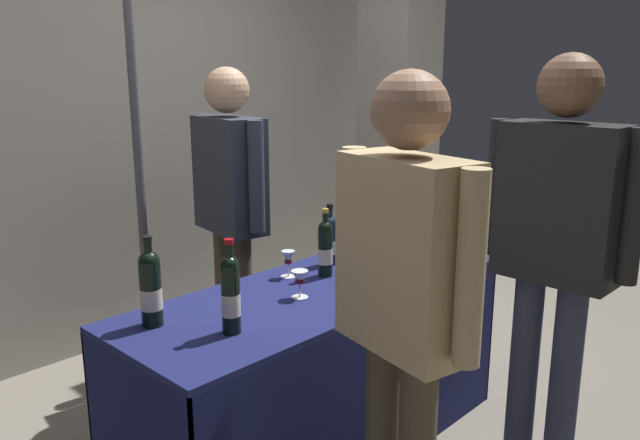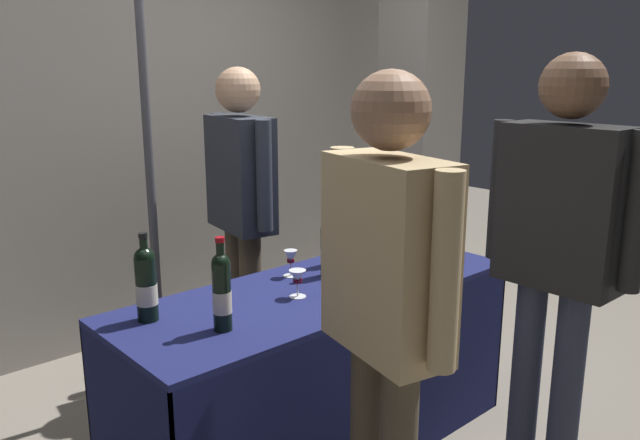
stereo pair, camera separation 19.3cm
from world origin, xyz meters
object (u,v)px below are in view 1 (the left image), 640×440
taster_foreground_right (404,292)px  booth_signpost (137,142)px  tasting_table (320,339)px  vendor_presenter (230,197)px  concrete_pillar (400,66)px  flower_vase (382,257)px  featured_wine_bottle (406,223)px  wine_glass_mid (300,279)px  wine_glass_near_vendor (288,259)px  display_bottle_0 (151,287)px

taster_foreground_right → booth_signpost: size_ratio=0.75×
tasting_table → vendor_presenter: bearing=78.2°
concrete_pillar → booth_signpost: size_ratio=1.51×
flower_vase → taster_foreground_right: 0.83m
featured_wine_bottle → vendor_presenter: vendor_presenter is taller
vendor_presenter → taster_foreground_right: size_ratio=1.00×
taster_foreground_right → booth_signpost: bearing=10.6°
featured_wine_bottle → wine_glass_mid: (-0.94, -0.16, -0.04)m
booth_signpost → wine_glass_near_vendor: bearing=-67.5°
featured_wine_bottle → taster_foreground_right: (-1.16, -0.83, 0.13)m
booth_signpost → featured_wine_bottle: bearing=-36.0°
featured_wine_bottle → wine_glass_near_vendor: bearing=175.0°
wine_glass_mid → vendor_presenter: size_ratio=0.07×
display_bottle_0 → wine_glass_near_vendor: bearing=3.0°
taster_foreground_right → display_bottle_0: bearing=35.6°
featured_wine_bottle → flower_vase: 0.62m
flower_vase → booth_signpost: bearing=116.8°
featured_wine_bottle → taster_foreground_right: bearing=-144.2°
wine_glass_mid → flower_vase: bearing=-17.2°
tasting_table → vendor_presenter: size_ratio=1.08×
featured_wine_bottle → booth_signpost: 1.43m
tasting_table → taster_foreground_right: size_ratio=1.08×
booth_signpost → vendor_presenter: bearing=-11.7°
tasting_table → booth_signpost: bearing=107.9°
display_bottle_0 → wine_glass_mid: size_ratio=2.92×
vendor_presenter → booth_signpost: size_ratio=0.76×
taster_foreground_right → featured_wine_bottle: bearing=-41.4°
vendor_presenter → concrete_pillar: bearing=101.6°
wine_glass_mid → booth_signpost: bearing=98.9°
wine_glass_mid → booth_signpost: booth_signpost is taller
concrete_pillar → taster_foreground_right: 2.73m
wine_glass_near_vendor → wine_glass_mid: bearing=-123.6°
wine_glass_near_vendor → taster_foreground_right: (-0.36, -0.90, 0.17)m
concrete_pillar → vendor_presenter: size_ratio=2.00×
wine_glass_near_vendor → vendor_presenter: vendor_presenter is taller
tasting_table → flower_vase: size_ratio=4.48×
tasting_table → wine_glass_near_vendor: (0.00, 0.20, 0.33)m
concrete_pillar → flower_vase: size_ratio=8.34×
taster_foreground_right → wine_glass_near_vendor: bearing=-9.1°
concrete_pillar → wine_glass_mid: bearing=-153.8°
wine_glass_near_vendor → vendor_presenter: (0.17, 0.63, 0.17)m
tasting_table → taster_foreground_right: (-0.36, -0.71, 0.50)m
tasting_table → wine_glass_near_vendor: size_ratio=15.01×
featured_wine_bottle → display_bottle_0: (-1.52, 0.03, 0.02)m
tasting_table → vendor_presenter: vendor_presenter is taller
tasting_table → wine_glass_near_vendor: bearing=89.6°
wine_glass_near_vendor → booth_signpost: 0.93m
vendor_presenter → taster_foreground_right: vendor_presenter is taller
concrete_pillar → flower_vase: concrete_pillar is taller
booth_signpost → display_bottle_0: bearing=-119.2°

